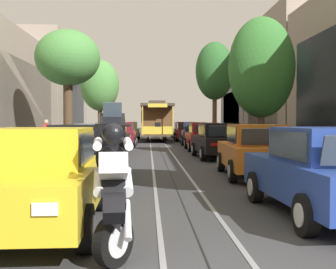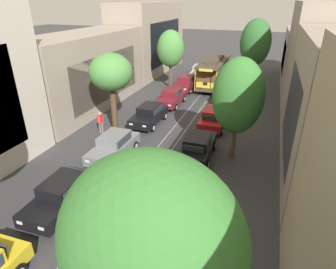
% 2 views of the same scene
% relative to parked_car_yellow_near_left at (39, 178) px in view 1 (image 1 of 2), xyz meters
% --- Properties ---
extents(ground_plane, '(160.00, 160.00, 0.00)m').
position_rel_parked_car_yellow_near_left_xyz_m(ground_plane, '(2.42, 16.00, -0.80)').
color(ground_plane, '#38383A').
extents(trolley_track_rails, '(1.14, 54.72, 0.01)m').
position_rel_parked_car_yellow_near_left_xyz_m(trolley_track_rails, '(2.42, 18.67, -0.79)').
color(trolley_track_rails, gray).
rests_on(trolley_track_rails, ground).
extents(building_facade_right, '(4.70, 46.42, 9.28)m').
position_rel_parked_car_yellow_near_left_xyz_m(building_facade_right, '(12.14, 18.02, 3.28)').
color(building_facade_right, tan).
rests_on(building_facade_right, ground).
extents(parked_car_yellow_near_left, '(2.08, 4.39, 1.58)m').
position_rel_parked_car_yellow_near_left_xyz_m(parked_car_yellow_near_left, '(0.00, 0.00, 0.00)').
color(parked_car_yellow_near_left, gold).
rests_on(parked_car_yellow_near_left, ground).
extents(parked_car_black_second_left, '(2.07, 4.39, 1.58)m').
position_rel_parked_car_yellow_near_left_xyz_m(parked_car_black_second_left, '(-0.15, 5.23, 0.00)').
color(parked_car_black_second_left, black).
rests_on(parked_car_black_second_left, ground).
extents(parked_car_grey_mid_left, '(2.00, 4.36, 1.58)m').
position_rel_parked_car_yellow_near_left_xyz_m(parked_car_grey_mid_left, '(-0.29, 10.59, 0.00)').
color(parked_car_grey_mid_left, slate).
rests_on(parked_car_grey_mid_left, ground).
extents(parked_car_black_fourth_left, '(2.04, 4.38, 1.58)m').
position_rel_parked_car_yellow_near_left_xyz_m(parked_car_black_fourth_left, '(-0.27, 16.46, 0.00)').
color(parked_car_black_fourth_left, black).
rests_on(parked_car_black_fourth_left, ground).
extents(parked_car_maroon_fifth_left, '(2.00, 4.36, 1.58)m').
position_rel_parked_car_yellow_near_left_xyz_m(parked_car_maroon_fifth_left, '(-0.03, 21.48, 0.00)').
color(parked_car_maroon_fifth_left, maroon).
rests_on(parked_car_maroon_fifth_left, ground).
extents(parked_car_maroon_sixth_left, '(2.04, 4.38, 1.58)m').
position_rel_parked_car_yellow_near_left_xyz_m(parked_car_maroon_sixth_left, '(-0.18, 26.81, 0.00)').
color(parked_car_maroon_sixth_left, maroon).
rests_on(parked_car_maroon_sixth_left, ground).
extents(parked_car_beige_far_left, '(2.15, 4.42, 1.58)m').
position_rel_parked_car_yellow_near_left_xyz_m(parked_car_beige_far_left, '(-0.06, 32.83, 0.00)').
color(parked_car_beige_far_left, '#C1B28E').
rests_on(parked_car_beige_far_left, ground).
extents(parked_car_blue_near_right, '(2.09, 4.40, 1.58)m').
position_rel_parked_car_yellow_near_left_xyz_m(parked_car_blue_near_right, '(4.86, 0.63, 0.00)').
color(parked_car_blue_near_right, '#233D93').
rests_on(parked_car_blue_near_right, ground).
extents(parked_car_orange_second_right, '(2.14, 4.42, 1.58)m').
position_rel_parked_car_yellow_near_left_xyz_m(parked_car_orange_second_right, '(4.96, 6.02, 0.00)').
color(parked_car_orange_second_right, orange).
rests_on(parked_car_orange_second_right, ground).
extents(parked_car_black_mid_right, '(2.10, 4.40, 1.58)m').
position_rel_parked_car_yellow_near_left_xyz_m(parked_car_black_mid_right, '(4.85, 12.34, 0.00)').
color(parked_car_black_mid_right, black).
rests_on(parked_car_black_mid_right, ground).
extents(parked_car_red_fourth_right, '(2.02, 4.37, 1.58)m').
position_rel_parked_car_yellow_near_left_xyz_m(parked_car_red_fourth_right, '(4.87, 17.56, 0.00)').
color(parked_car_red_fourth_right, red).
rests_on(parked_car_red_fourth_right, ground).
extents(parked_car_navy_fifth_right, '(2.13, 4.42, 1.58)m').
position_rel_parked_car_yellow_near_left_xyz_m(parked_car_navy_fifth_right, '(5.01, 23.37, 0.00)').
color(parked_car_navy_fifth_right, '#19234C').
rests_on(parked_car_navy_fifth_right, ground).
extents(parked_car_maroon_sixth_right, '(2.04, 4.38, 1.58)m').
position_rel_parked_car_yellow_near_left_xyz_m(parked_car_maroon_sixth_right, '(4.92, 28.91, 0.00)').
color(parked_car_maroon_sixth_right, maroon).
rests_on(parked_car_maroon_sixth_right, ground).
extents(parked_car_white_far_right, '(2.03, 4.37, 1.58)m').
position_rel_parked_car_yellow_near_left_xyz_m(parked_car_white_far_right, '(5.07, 35.12, 0.00)').
color(parked_car_white_far_right, silver).
rests_on(parked_car_white_far_right, ground).
extents(street_tree_kerb_left_second, '(3.08, 3.13, 6.04)m').
position_rel_parked_car_yellow_near_left_xyz_m(street_tree_kerb_left_second, '(-2.11, 14.08, 3.82)').
color(street_tree_kerb_left_second, '#4C3826').
rests_on(street_tree_kerb_left_second, ground).
extents(street_tree_kerb_left_mid, '(2.97, 2.98, 6.42)m').
position_rel_parked_car_yellow_near_left_xyz_m(street_tree_kerb_left_mid, '(-2.02, 26.98, 3.61)').
color(street_tree_kerb_left_mid, brown).
rests_on(street_tree_kerb_left_mid, ground).
extents(street_tree_kerb_right_second, '(3.10, 2.51, 6.51)m').
position_rel_parked_car_yellow_near_left_xyz_m(street_tree_kerb_right_second, '(6.99, 13.03, 3.35)').
color(street_tree_kerb_right_second, brown).
rests_on(street_tree_kerb_right_second, ground).
extents(street_tree_kerb_right_mid, '(2.96, 2.76, 7.78)m').
position_rel_parked_car_yellow_near_left_xyz_m(street_tree_kerb_right_mid, '(6.88, 26.45, 4.69)').
color(street_tree_kerb_right_mid, brown).
rests_on(street_tree_kerb_right_mid, ground).
extents(cable_car_trolley, '(2.58, 9.14, 3.28)m').
position_rel_parked_car_yellow_near_left_xyz_m(cable_car_trolley, '(2.42, 29.86, 0.86)').
color(cable_car_trolley, brown).
rests_on(cable_car_trolley, ground).
extents(motorcycle_with_rider, '(0.54, 1.79, 1.94)m').
position_rel_parked_car_yellow_near_left_xyz_m(motorcycle_with_rider, '(1.29, -1.56, 0.21)').
color(motorcycle_with_rider, black).
rests_on(motorcycle_with_rider, ground).
extents(pedestrian_on_left_pavement, '(0.55, 0.39, 1.74)m').
position_rel_parked_car_yellow_near_left_xyz_m(pedestrian_on_left_pavement, '(-3.02, 13.48, 0.19)').
color(pedestrian_on_left_pavement, slate).
rests_on(pedestrian_on_left_pavement, ground).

